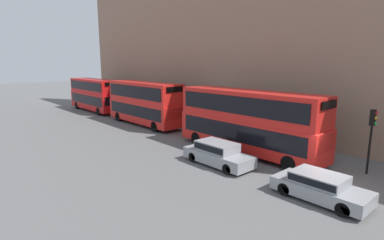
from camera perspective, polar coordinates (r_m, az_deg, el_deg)
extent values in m
plane|color=#5B5B5B|center=(17.46, 24.51, -11.50)|extent=(200.00, 200.00, 0.00)
cube|color=red|center=(21.56, 10.43, -2.54)|extent=(2.55, 11.26, 2.13)
cube|color=red|center=(21.19, 10.62, 2.86)|extent=(2.50, 11.04, 1.97)
cube|color=black|center=(21.51, 10.45, -1.88)|extent=(2.59, 10.36, 1.19)
cube|color=black|center=(21.17, 10.63, 3.13)|extent=(2.59, 10.36, 1.18)
cube|color=black|center=(18.68, 24.16, -4.08)|extent=(2.17, 0.06, 1.07)
cube|color=black|center=(18.27, 24.70, 2.65)|extent=(1.78, 0.06, 0.47)
cylinder|color=black|center=(18.76, 18.00, -7.87)|extent=(0.30, 1.00, 1.00)
cylinder|color=black|center=(20.66, 21.19, -6.35)|extent=(0.30, 1.00, 1.00)
cylinder|color=black|center=(23.62, 0.91, -3.46)|extent=(0.30, 1.00, 1.00)
cylinder|color=black|center=(25.16, 4.69, -2.60)|extent=(0.30, 1.00, 1.00)
cube|color=red|center=(31.31, -9.04, 1.60)|extent=(2.55, 10.19, 2.04)
cube|color=red|center=(31.05, -9.16, 5.28)|extent=(2.50, 9.99, 2.00)
cube|color=black|center=(31.27, -9.06, 2.04)|extent=(2.59, 9.38, 1.14)
cube|color=black|center=(31.04, -9.16, 5.46)|extent=(2.59, 9.38, 1.20)
cube|color=black|center=(27.16, -3.27, 1.18)|extent=(2.17, 0.06, 1.02)
cube|color=black|center=(26.88, -3.32, 5.83)|extent=(1.78, 0.06, 0.48)
cylinder|color=black|center=(27.99, -7.05, -1.26)|extent=(0.30, 1.00, 1.00)
cylinder|color=black|center=(29.30, -3.43, -0.65)|extent=(0.30, 1.00, 1.00)
cylinder|color=black|center=(33.88, -13.81, 0.63)|extent=(0.30, 1.00, 1.00)
cylinder|color=black|center=(34.96, -10.56, 1.08)|extent=(0.30, 1.00, 1.00)
cube|color=red|center=(41.71, -17.95, 3.54)|extent=(2.55, 10.15, 2.08)
cube|color=red|center=(41.53, -18.10, 6.17)|extent=(2.50, 9.95, 1.77)
cube|color=black|center=(41.68, -17.97, 3.88)|extent=(2.59, 9.34, 1.17)
cube|color=black|center=(41.52, -18.11, 6.30)|extent=(2.59, 9.34, 1.06)
cube|color=black|center=(37.13, -14.80, 3.51)|extent=(2.17, 0.06, 1.04)
cube|color=black|center=(36.93, -14.96, 6.64)|extent=(1.78, 0.06, 0.42)
cylinder|color=black|center=(38.23, -17.28, 1.60)|extent=(0.30, 1.00, 1.00)
cylinder|color=black|center=(39.20, -14.30, 1.98)|extent=(0.30, 1.00, 1.00)
cylinder|color=black|center=(44.60, -21.02, 2.64)|extent=(0.30, 1.00, 1.00)
cylinder|color=black|center=(45.43, -18.37, 2.95)|extent=(0.30, 1.00, 1.00)
cube|color=gray|center=(15.60, 23.24, -12.17)|extent=(1.85, 4.31, 0.61)
cube|color=gray|center=(15.44, 23.03, -10.20)|extent=(1.63, 2.37, 0.48)
cube|color=black|center=(15.44, 23.03, -10.12)|extent=(1.67, 2.25, 0.31)
cylinder|color=black|center=(14.50, 26.84, -14.98)|extent=(0.22, 0.64, 0.64)
cylinder|color=black|center=(15.92, 29.08, -12.86)|extent=(0.22, 0.64, 0.64)
cylinder|color=black|center=(15.57, 17.18, -12.46)|extent=(0.22, 0.64, 0.64)
cylinder|color=black|center=(16.90, 20.11, -10.75)|extent=(0.22, 0.64, 0.64)
cube|color=gray|center=(19.03, 5.00, -7.00)|extent=(1.81, 4.66, 0.69)
cube|color=gray|center=(18.92, 4.78, -5.07)|extent=(1.60, 2.56, 0.59)
cube|color=black|center=(18.91, 4.78, -4.99)|extent=(1.63, 2.44, 0.38)
cylinder|color=black|center=(17.59, 6.76, -9.27)|extent=(0.22, 0.64, 0.64)
cylinder|color=black|center=(18.75, 10.03, -8.07)|extent=(0.22, 0.64, 0.64)
cylinder|color=black|center=(19.58, 0.18, -7.08)|extent=(0.22, 0.64, 0.64)
cylinder|color=black|center=(20.63, 3.49, -6.15)|extent=(0.22, 0.64, 0.64)
cylinder|color=black|center=(19.94, 30.66, -4.95)|extent=(0.12, 0.12, 2.88)
cube|color=black|center=(19.56, 31.20, 0.39)|extent=(0.30, 0.26, 0.90)
sphere|color=red|center=(19.48, 31.67, 1.20)|extent=(0.18, 0.18, 0.18)
sphere|color=gold|center=(19.52, 31.59, 0.33)|extent=(0.18, 0.18, 0.18)
sphere|color=green|center=(19.57, 31.50, -0.53)|extent=(0.18, 0.18, 0.18)
cylinder|color=brown|center=(29.19, -0.81, -0.15)|extent=(0.36, 0.36, 1.52)
sphere|color=tan|center=(29.04, -0.82, 1.53)|extent=(0.22, 0.22, 0.22)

